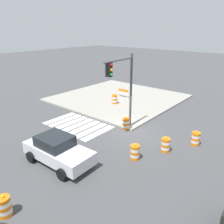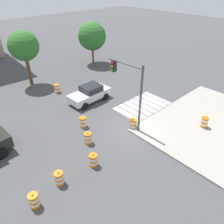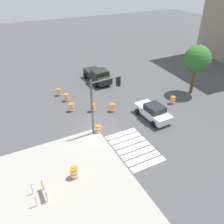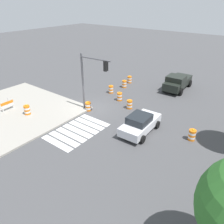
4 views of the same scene
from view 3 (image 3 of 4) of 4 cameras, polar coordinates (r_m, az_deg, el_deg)
ground_plane at (r=22.54m, az=-3.86°, el=-4.36°), size 120.00×120.00×0.00m
sidewalk_corner at (r=17.14m, az=-14.80°, el=-20.30°), size 12.00×12.00×0.15m
crosswalk_stripes at (r=20.44m, az=5.44°, el=-8.89°), size 5.10×3.20×0.02m
sports_car at (r=24.08m, az=10.29°, el=0.11°), size 4.37×2.26×1.63m
pickup_truck at (r=31.80m, az=-3.52°, el=9.10°), size 5.24×2.55×1.92m
traffic_barrel_near_corner at (r=29.11m, az=-13.11°, el=4.88°), size 0.56×0.56×1.02m
traffic_barrel_crosswalk_end at (r=27.48m, az=14.96°, el=2.91°), size 0.56×0.56×1.02m
traffic_barrel_median_near at (r=21.80m, az=-3.43°, el=-4.29°), size 0.56×0.56×1.02m
traffic_barrel_median_far at (r=27.63m, az=-11.27°, el=3.57°), size 0.56×0.56×1.02m
traffic_barrel_far_curb at (r=25.14m, az=-4.85°, el=1.07°), size 0.56×0.56×1.02m
traffic_barrel_lane_center at (r=25.50m, az=-10.09°, el=1.13°), size 0.56×0.56×1.02m
traffic_barrel_opposite_curb at (r=25.07m, az=0.15°, el=1.10°), size 0.56×0.56×1.02m
traffic_barrel_on_sidewalk at (r=17.67m, az=-9.47°, el=-14.75°), size 0.56×0.56×1.02m
construction_barricade at (r=16.91m, az=-17.13°, el=-18.30°), size 1.30×0.81×1.00m
traffic_light_pole at (r=20.24m, az=-2.29°, el=4.22°), size 0.57×3.29×5.50m
street_tree_streetside_near at (r=29.26m, az=20.58°, el=12.27°), size 3.23×3.23×6.06m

